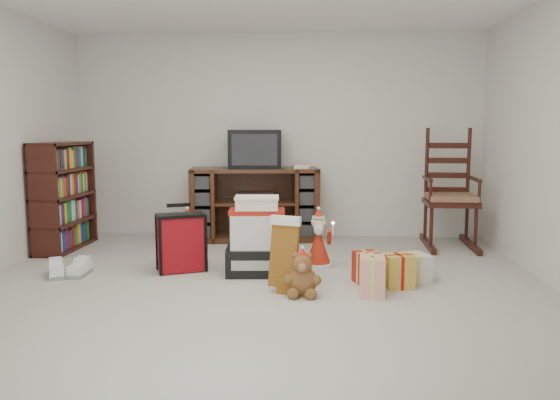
# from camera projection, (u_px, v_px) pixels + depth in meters

# --- Properties ---
(room) EXTENTS (5.01, 5.01, 2.51)m
(room) POSITION_uv_depth(u_px,v_px,m) (253.00, 140.00, 4.31)
(room) COLOR #B2AFA3
(room) RESTS_ON ground
(tv_stand) EXTENTS (1.58, 0.72, 0.87)m
(tv_stand) POSITION_uv_depth(u_px,v_px,m) (255.00, 204.00, 6.60)
(tv_stand) COLOR #432113
(tv_stand) RESTS_ON floor
(bookshelf) EXTENTS (0.33, 0.98, 1.19)m
(bookshelf) POSITION_uv_depth(u_px,v_px,m) (64.00, 198.00, 6.07)
(bookshelf) COLOR #3B1610
(bookshelf) RESTS_ON floor
(rocking_chair) EXTENTS (0.60, 0.95, 1.40)m
(rocking_chair) POSITION_uv_depth(u_px,v_px,m) (449.00, 204.00, 6.24)
(rocking_chair) COLOR #3B1610
(rocking_chair) RESTS_ON floor
(gift_pile) EXTENTS (0.59, 0.45, 0.71)m
(gift_pile) POSITION_uv_depth(u_px,v_px,m) (257.00, 241.00, 5.03)
(gift_pile) COLOR black
(gift_pile) RESTS_ON floor
(red_suitcase) EXTENTS (0.47, 0.37, 0.64)m
(red_suitcase) POSITION_uv_depth(u_px,v_px,m) (181.00, 242.00, 5.11)
(red_suitcase) COLOR maroon
(red_suitcase) RESTS_ON floor
(stocking) EXTENTS (0.32, 0.22, 0.64)m
(stocking) POSITION_uv_depth(u_px,v_px,m) (284.00, 254.00, 4.47)
(stocking) COLOR #0C731E
(stocking) RESTS_ON floor
(teddy_bear) EXTENTS (0.24, 0.21, 0.35)m
(teddy_bear) POSITION_uv_depth(u_px,v_px,m) (302.00, 277.00, 4.37)
(teddy_bear) COLOR brown
(teddy_bear) RESTS_ON floor
(santa_figurine) EXTENTS (0.28, 0.27, 0.57)m
(santa_figurine) POSITION_uv_depth(u_px,v_px,m) (318.00, 244.00, 5.31)
(santa_figurine) COLOR #B52613
(santa_figurine) RESTS_ON floor
(mrs_claus_figurine) EXTENTS (0.28, 0.26, 0.57)m
(mrs_claus_figurine) POSITION_uv_depth(u_px,v_px,m) (188.00, 244.00, 5.34)
(mrs_claus_figurine) COLOR #B52613
(mrs_claus_figurine) RESTS_ON floor
(sneaker_pair) EXTENTS (0.41, 0.34, 0.11)m
(sneaker_pair) POSITION_uv_depth(u_px,v_px,m) (68.00, 270.00, 4.98)
(sneaker_pair) COLOR white
(sneaker_pair) RESTS_ON floor
(gift_cluster) EXTENTS (0.70, 0.80, 0.24)m
(gift_cluster) POSITION_uv_depth(u_px,v_px,m) (384.00, 270.00, 4.71)
(gift_cluster) COLOR #A21C12
(gift_cluster) RESTS_ON floor
(crt_television) EXTENTS (0.66, 0.50, 0.46)m
(crt_television) POSITION_uv_depth(u_px,v_px,m) (255.00, 149.00, 6.51)
(crt_television) COLOR black
(crt_television) RESTS_ON tv_stand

